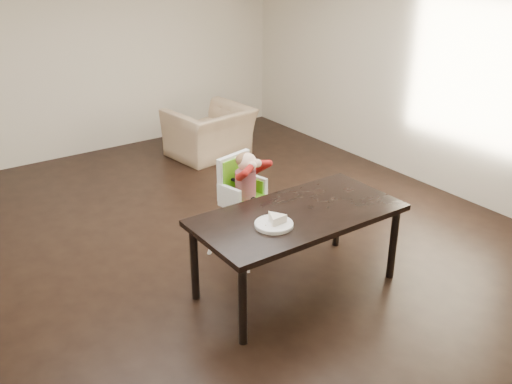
# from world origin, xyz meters

# --- Properties ---
(ground) EXTENTS (7.00, 7.00, 0.00)m
(ground) POSITION_xyz_m (0.00, 0.00, 0.00)
(ground) COLOR black
(ground) RESTS_ON ground
(room_walls) EXTENTS (6.02, 7.02, 2.71)m
(room_walls) POSITION_xyz_m (0.00, 0.00, 1.86)
(room_walls) COLOR beige
(room_walls) RESTS_ON ground
(dining_table) EXTENTS (1.80, 0.90, 0.75)m
(dining_table) POSITION_xyz_m (0.16, -1.00, 0.67)
(dining_table) COLOR black
(dining_table) RESTS_ON ground
(high_chair) EXTENTS (0.53, 0.53, 1.06)m
(high_chair) POSITION_xyz_m (0.13, -0.21, 0.75)
(high_chair) COLOR white
(high_chair) RESTS_ON ground
(plate) EXTENTS (0.41, 0.41, 0.09)m
(plate) POSITION_xyz_m (-0.15, -1.08, 0.78)
(plate) COLOR white
(plate) RESTS_ON dining_table
(armchair) EXTENTS (1.15, 0.83, 0.93)m
(armchair) POSITION_xyz_m (1.26, 2.35, 0.47)
(armchair) COLOR tan
(armchair) RESTS_ON ground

